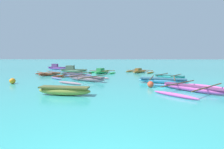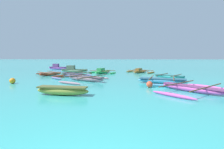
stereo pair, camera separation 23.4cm
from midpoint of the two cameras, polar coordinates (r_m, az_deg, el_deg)
moored_boat_0 at (r=23.62m, az=9.44°, el=1.09°), size 3.96×3.72×0.61m
moored_boat_1 at (r=18.54m, az=-12.34°, el=-0.19°), size 3.86×4.29×0.49m
moored_boat_2 at (r=18.38m, az=18.51°, el=-0.61°), size 3.33×3.58×0.37m
moored_boat_3 at (r=15.57m, az=-8.23°, el=-1.29°), size 4.16×4.83×0.50m
moored_boat_4 at (r=24.33m, az=-12.16°, el=1.48°), size 3.99×1.21×0.93m
moored_boat_5 at (r=22.38m, az=-2.89°, el=0.97°), size 3.62×3.35×0.69m
moored_boat_6 at (r=30.24m, az=-17.05°, el=2.22°), size 3.70×1.50×0.94m
moored_boat_7 at (r=21.03m, az=-19.22°, el=0.18°), size 4.46×4.39×0.38m
moored_boat_8 at (r=11.88m, az=25.04°, el=-4.18°), size 5.02×4.92×0.45m
moored_boat_9 at (r=10.24m, az=-15.24°, el=-5.01°), size 3.11×0.99×0.50m
moored_boat_10 at (r=14.65m, az=16.51°, el=-1.94°), size 3.95×3.79×0.49m
mooring_buoy_0 at (r=16.05m, az=-29.39°, el=-1.80°), size 0.46×0.46×0.46m
mooring_buoy_1 at (r=12.57m, az=12.67°, el=-3.16°), size 0.44×0.44×0.44m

